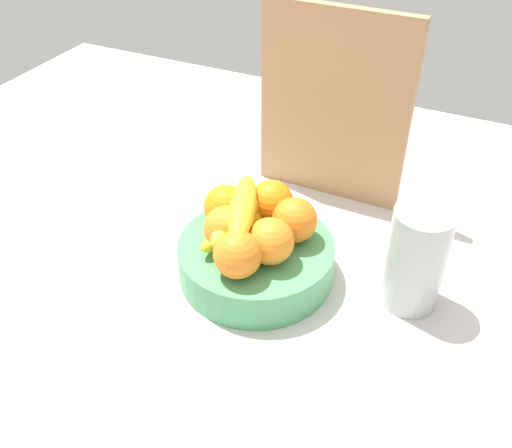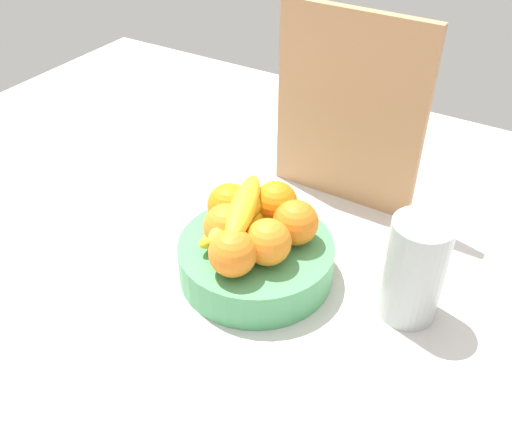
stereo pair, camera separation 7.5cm
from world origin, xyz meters
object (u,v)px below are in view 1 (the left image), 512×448
orange_back_left (226,207)px  orange_back_right (226,228)px  orange_front_left (270,241)px  orange_top_stack (238,254)px  fruit_bowl (256,259)px  cutting_board (334,107)px  thermos_tumbler (416,259)px  orange_center (271,202)px  orange_front_right (295,220)px  banana_bunch (241,216)px

orange_back_left → orange_back_right: size_ratio=1.00×
orange_front_left → orange_back_right: (-7.39, -0.07, 0.00)cm
orange_back_right → orange_top_stack: 6.42cm
fruit_bowl → orange_back_left: 9.78cm
fruit_bowl → orange_back_right: orange_back_right is taller
cutting_board → thermos_tumbler: 33.36cm
orange_center → thermos_tumbler: thermos_tumbler is taller
orange_center → orange_back_left: same height
orange_center → orange_back_right: size_ratio=1.00×
orange_center → orange_back_right: bearing=-109.7°
orange_back_left → orange_top_stack: (7.02, -9.68, 0.00)cm
orange_front_right → orange_back_right: 10.80cm
orange_center → thermos_tumbler: (24.41, -2.02, -1.63)cm
orange_front_left → banana_bunch: 7.14cm
orange_front_left → orange_top_stack: same height
orange_front_right → orange_center: bearing=150.8°
orange_front_left → banana_bunch: bearing=154.3°
orange_back_right → orange_top_stack: size_ratio=1.00×
orange_center → cutting_board: 22.90cm
fruit_bowl → orange_center: (-0.48, 6.91, 6.85)cm
orange_back_left → fruit_bowl: bearing=-20.1°
orange_front_left → thermos_tumbler: (20.40, 7.32, -1.63)cm
banana_bunch → orange_front_left: bearing=-25.7°
cutting_board → orange_front_left: bearing=-86.6°
orange_back_left → cutting_board: (8.66, 25.83, 7.93)cm
orange_front_left → cutting_board: bearing=92.7°
orange_back_left → orange_back_right: bearing=-61.1°
fruit_bowl → orange_back_right: bearing=-146.9°
orange_front_left → thermos_tumbler: size_ratio=0.43×
orange_top_stack → banana_bunch: banana_bunch is taller
orange_front_right → orange_center: same height
orange_top_stack → thermos_tumbler: (23.47, 12.16, -1.63)cm
orange_front_left → banana_bunch: size_ratio=0.40×
cutting_board → orange_back_left: bearing=-107.9°
orange_front_left → orange_front_right: size_ratio=1.00×
orange_front_left → orange_center: (-4.02, 9.35, 0.00)cm
orange_top_stack → cutting_board: cutting_board is taller
cutting_board → fruit_bowl: bearing=-93.6°
orange_center → orange_top_stack: (0.94, -14.18, 0.00)cm
thermos_tumbler → orange_top_stack: bearing=-152.6°
orange_top_stack → orange_center: bearing=93.8°
fruit_bowl → thermos_tumbler: size_ratio=1.48×
orange_back_left → orange_front_left: bearing=-25.6°
orange_front_left → orange_top_stack: (-3.08, -4.83, 0.00)cm
orange_front_left → orange_back_left: same height
thermos_tumbler → banana_bunch: bearing=-171.0°
orange_back_left → orange_back_right: 5.61cm
orange_back_left → thermos_tumbler: thermos_tumbler is taller
orange_center → orange_back_left: 7.56cm
orange_back_left → banana_bunch: size_ratio=0.40×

